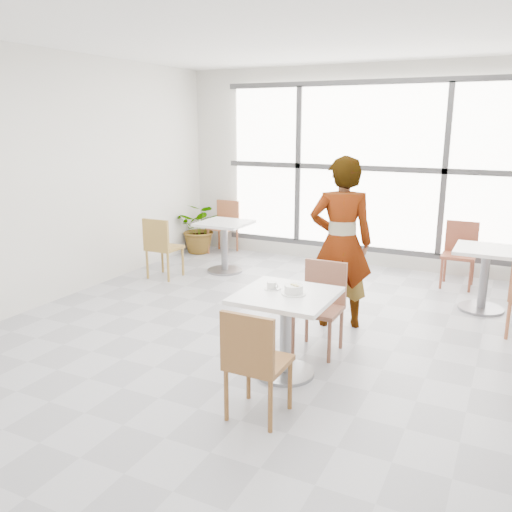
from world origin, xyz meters
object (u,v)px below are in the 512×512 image
at_px(coffee_cup, 272,286).
at_px(plant_left, 201,228).
at_px(bg_chair_right_far, 460,250).
at_px(main_table, 286,318).
at_px(chair_far, 321,300).
at_px(bg_table_left, 224,240).
at_px(oatmeal_bowl, 294,289).
at_px(bg_chair_left_far, 225,223).
at_px(person, 341,243).
at_px(bg_chair_left_near, 161,244).
at_px(bg_table_right, 485,270).
at_px(chair_near, 254,358).

distance_m(coffee_cup, plant_left, 4.52).
bearing_deg(bg_chair_right_far, main_table, -107.02).
height_order(chair_far, bg_table_left, chair_far).
relative_size(chair_far, bg_chair_right_far, 1.00).
bearing_deg(bg_table_left, main_table, -51.30).
bearing_deg(oatmeal_bowl, plant_left, 131.97).
bearing_deg(bg_chair_left_far, oatmeal_bowl, -53.16).
distance_m(bg_chair_left_far, plant_left, 0.43).
relative_size(chair_far, person, 0.47).
bearing_deg(main_table, person, 87.77).
relative_size(oatmeal_bowl, bg_chair_left_near, 0.24).
relative_size(coffee_cup, bg_chair_left_far, 0.18).
bearing_deg(bg_chair_right_far, oatmeal_bowl, -106.03).
bearing_deg(bg_table_left, bg_chair_left_near, -130.92).
bearing_deg(plant_left, bg_table_right, -11.74).
bearing_deg(main_table, bg_chair_left_far, 126.12).
bearing_deg(bg_chair_left_near, bg_table_left, -130.92).
bearing_deg(chair_far, bg_chair_right_far, 71.02).
relative_size(chair_near, chair_far, 1.00).
bearing_deg(bg_table_right, main_table, -119.20).
bearing_deg(bg_chair_right_far, bg_table_left, -165.64).
relative_size(coffee_cup, person, 0.09).
relative_size(oatmeal_bowl, bg_table_left, 0.28).
relative_size(bg_table_right, bg_chair_left_near, 0.86).
xyz_separation_m(chair_near, bg_chair_right_far, (0.98, 4.25, 0.00)).
xyz_separation_m(bg_table_left, bg_table_right, (3.55, -0.09, 0.00)).
bearing_deg(chair_near, coffee_cup, -73.79).
xyz_separation_m(coffee_cup, bg_table_left, (-1.97, 2.60, -0.29)).
height_order(chair_near, bg_chair_left_near, same).
bearing_deg(bg_table_left, coffee_cup, -52.92).
bearing_deg(bg_table_right, chair_near, -111.93).
relative_size(oatmeal_bowl, bg_chair_left_far, 0.24).
height_order(oatmeal_bowl, bg_chair_left_far, bg_chair_left_far).
xyz_separation_m(bg_chair_left_near, bg_chair_right_far, (3.80, 1.53, 0.00)).
bearing_deg(chair_near, bg_table_right, -111.93).
height_order(main_table, person, person).
bearing_deg(bg_table_right, bg_table_left, 178.54).
bearing_deg(bg_chair_left_near, chair_far, 155.63).
bearing_deg(chair_far, plant_left, 138.05).
bearing_deg(main_table, coffee_cup, 162.69).
xyz_separation_m(bg_chair_left_far, bg_chair_right_far, (3.80, -0.28, 0.00)).
height_order(person, bg_chair_left_near, person).
bearing_deg(bg_chair_left_far, bg_chair_left_near, -90.16).
xyz_separation_m(bg_table_right, bg_chair_right_far, (-0.37, 0.91, 0.01)).
bearing_deg(coffee_cup, oatmeal_bowl, -10.36).
distance_m(coffee_cup, bg_chair_left_far, 4.52).
distance_m(chair_near, oatmeal_bowl, 0.84).
bearing_deg(bg_chair_right_far, bg_chair_left_far, 175.72).
height_order(bg_chair_left_near, bg_chair_left_far, same).
bearing_deg(oatmeal_bowl, chair_near, -88.72).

